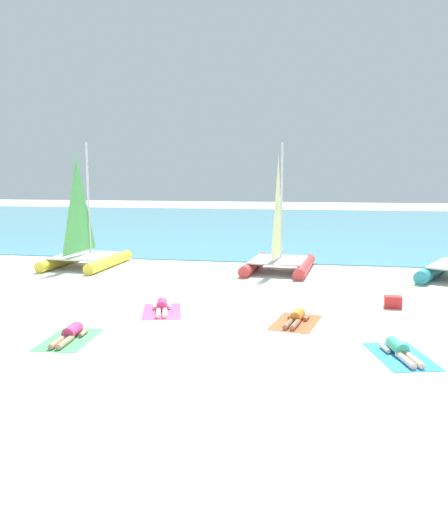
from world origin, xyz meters
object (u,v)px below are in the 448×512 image
object	(u,v)px
sailboat_red	(279,253)
sunbather_center_right	(296,317)
sunbather_rightmost	(400,350)
sailboat_yellow	(85,249)
sunbather_center_left	(162,307)
towel_rightmost	(401,356)
towel_center_right	(296,322)
towel_center_left	(162,311)
cooler_box	(393,302)
sunbather_leftmost	(70,334)
towel_leftmost	(69,339)

from	to	relation	value
sailboat_red	sunbather_center_right	bearing A→B (deg)	-77.25
sailboat_red	sunbather_center_right	distance (m)	7.76
sunbather_center_right	sunbather_rightmost	xyz separation A→B (m)	(2.38, -2.28, 0.00)
sailboat_yellow	sunbather_center_left	xyz separation A→B (m)	(5.62, -6.74, -0.67)
sunbather_center_left	towel_rightmost	distance (m)	6.92
sailboat_yellow	sunbather_rightmost	distance (m)	15.24
sunbather_center_left	towel_rightmost	xyz separation A→B (m)	(6.33, -2.79, -0.13)
towel_rightmost	towel_center_right	bearing A→B (deg)	136.57
sailboat_yellow	sailboat_red	distance (m)	8.41
towel_center_left	towel_center_right	xyz separation A→B (m)	(3.90, -0.45, 0.00)
sailboat_yellow	cooler_box	world-z (taller)	sailboat_yellow
sailboat_red	sunbather_leftmost	bearing A→B (deg)	-107.99
towel_leftmost	sunbather_center_left	bearing A→B (deg)	65.96
sailboat_yellow	towel_center_left	distance (m)	8.87
towel_leftmost	sunbather_rightmost	world-z (taller)	sunbather_rightmost
towel_leftmost	cooler_box	size ratio (longest dim) A/B	3.80
sunbather_center_left	towel_rightmost	bearing A→B (deg)	-40.21
sailboat_yellow	towel_center_right	world-z (taller)	sailboat_yellow
sunbather_center_left	cooler_box	bearing A→B (deg)	-2.37
sunbather_center_left	towel_center_right	distance (m)	3.96
towel_center_left	towel_center_right	bearing A→B (deg)	-6.58
towel_center_right	sailboat_red	bearing A→B (deg)	98.42
sunbather_rightmost	cooler_box	size ratio (longest dim) A/B	3.10
sunbather_center_left	towel_rightmost	world-z (taller)	sunbather_center_left
sunbather_leftmost	sunbather_center_right	size ratio (longest dim) A/B	1.00
towel_rightmost	cooler_box	bearing A→B (deg)	85.41
towel_leftmost	sunbather_rightmost	xyz separation A→B (m)	(7.67, 0.32, 0.13)
towel_center_right	sunbather_center_right	bearing A→B (deg)	80.26
towel_rightmost	cooler_box	size ratio (longest dim) A/B	3.80
sailboat_red	towel_center_left	bearing A→B (deg)	-106.66
towel_leftmost	towel_center_left	size ratio (longest dim) A/B	1.00
towel_center_right	cooler_box	size ratio (longest dim) A/B	3.80
sailboat_red	sunbather_rightmost	bearing A→B (deg)	-66.25
towel_center_left	sunbather_leftmost	bearing A→B (deg)	-115.37
sunbather_leftmost	towel_center_right	bearing A→B (deg)	20.85
towel_center_right	towel_rightmost	bearing A→B (deg)	-43.43
sunbather_rightmost	cooler_box	xyz separation A→B (m)	(0.38, 4.40, 0.05)
towel_center_left	towel_rightmost	distance (m)	6.87
towel_leftmost	sunbather_rightmost	distance (m)	7.68
towel_leftmost	sunbather_leftmost	distance (m)	0.14
sailboat_red	sunbather_center_left	bearing A→B (deg)	-106.96
sunbather_center_right	sunbather_leftmost	bearing A→B (deg)	-144.69
sunbather_rightmost	sunbather_center_right	bearing A→B (deg)	120.64
towel_leftmost	towel_center_left	distance (m)	3.29
sunbather_leftmost	towel_rightmost	world-z (taller)	sunbather_leftmost
towel_rightmost	sailboat_red	bearing A→B (deg)	109.56
sunbather_center_right	towel_center_left	bearing A→B (deg)	-175.86
sailboat_yellow	towel_center_left	xyz separation A→B (m)	(5.64, -6.80, -0.79)
towel_center_right	sunbather_leftmost	bearing A→B (deg)	-154.96
towel_center_right	towel_rightmost	distance (m)	3.31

